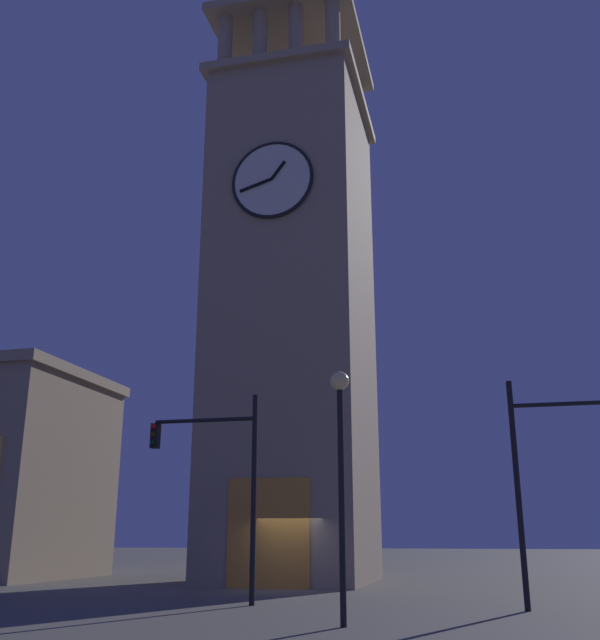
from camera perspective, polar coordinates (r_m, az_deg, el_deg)
The scene contains 5 objects.
ground_plane at distance 27.77m, azimuth -1.05°, elevation -20.51°, with size 200.00×200.00×0.00m, color #56544F.
clocktower at distance 33.62m, azimuth -0.45°, elevation 0.79°, with size 7.08×8.48×29.18m.
traffic_signal_near at distance 21.94m, azimuth -6.29°, elevation -11.48°, with size 3.37×0.41×5.93m.
traffic_signal_mid at distance 20.93m, azimuth 20.51°, elevation -9.92°, with size 4.43×0.41×6.01m.
street_lamp at distance 16.60m, azimuth 3.23°, elevation -9.85°, with size 0.44×0.44×5.51m.
Camera 1 is at (-6.96, 26.83, 1.82)m, focal length 40.59 mm.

